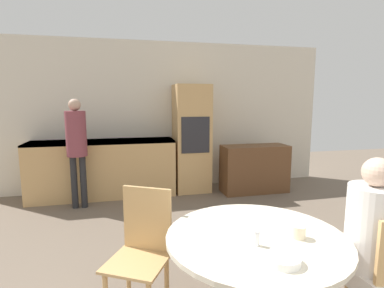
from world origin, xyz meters
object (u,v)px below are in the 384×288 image
Objects in this scene: person_seated at (374,243)px; person_standing at (76,141)px; sideboard at (254,169)px; dining_table at (255,273)px; chair_far_left at (142,246)px; cup at (299,232)px; oven_unit at (192,138)px; bowl_near at (283,260)px.

person_standing reaches higher than person_seated.
person_seated reaches higher than sideboard.
sideboard is at bearing 65.07° from dining_table.
chair_far_left is 11.61× the size of cup.
oven_unit reaches higher than sideboard.
dining_table is 1.17× the size of chair_far_left.
chair_far_left is 2.62m from person_standing.
oven_unit is 3.66m from person_seated.
bowl_near is (-0.00, -0.32, 0.27)m from dining_table.
chair_far_left is at bearing 147.50° from cup.
bowl_near is (-0.24, -0.23, -0.02)m from cup.
oven_unit is at bearing 83.97° from bowl_near.
bowl_near is at bearing -170.56° from person_seated.
cup reaches higher than dining_table.
chair_far_left is at bearing -128.87° from sideboard.
oven_unit reaches higher than cup.
person_standing is at bearing 113.54° from bowl_near.
person_seated is at bearing -103.10° from sideboard.
chair_far_left is (-1.06, -2.95, -0.39)m from oven_unit.
cup is at bearing -3.09° from chair_far_left.
bowl_near is at bearing -21.21° from chair_far_left.
person_standing reaches higher than bowl_near.
dining_table is at bearing -114.93° from sideboard.
cup reaches higher than bowl_near.
chair_far_left is at bearing 144.12° from dining_table.
chair_far_left reaches higher than sideboard.
bowl_near is (-0.67, -0.11, 0.04)m from person_seated.
sideboard is at bearing 80.54° from chair_far_left.
cup is at bearing 164.23° from person_seated.
cup is at bearing -21.45° from dining_table.
person_standing is (-2.86, -0.14, 0.60)m from sideboard.
dining_table is 0.69× the size of person_standing.
dining_table is at bearing 162.18° from person_seated.
chair_far_left is 1.07m from bowl_near.
sideboard is at bearing -18.84° from oven_unit.
oven_unit reaches higher than chair_far_left.
person_seated is at bearing -17.82° from dining_table.
chair_far_left is 1.10m from cup.
cup is (-0.43, 0.12, 0.06)m from person_seated.
sideboard reaches higher than dining_table.
person_seated is at bearing -85.75° from oven_unit.
bowl_near is at bearing -90.56° from dining_table.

